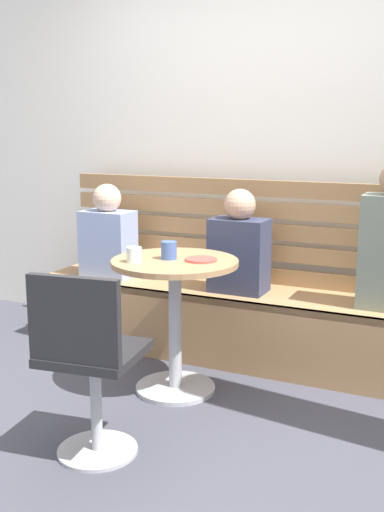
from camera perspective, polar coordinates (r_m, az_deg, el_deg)
name	(u,v)px	position (r m, az deg, el deg)	size (l,w,h in m)	color
ground	(143,441)	(3.01, -4.49, -16.63)	(8.00, 8.00, 0.00)	#42424C
back_wall	(265,124)	(4.15, 6.75, 11.97)	(5.20, 0.10, 2.90)	white
booth_bench	(238,323)	(3.92, 4.23, -6.21)	(2.70, 0.52, 0.44)	#A87C51
booth_backrest	(253,231)	(4.01, 5.60, 2.34)	(2.65, 0.04, 0.66)	#9A7249
cafe_table	(175,300)	(3.34, -1.58, -4.05)	(0.68, 0.68, 0.74)	#ADADB2
white_chair	(88,359)	(2.70, -9.58, -9.34)	(0.45, 0.45, 0.85)	#ADADB2
person_child_left	(239,247)	(3.77, 4.37, 0.83)	(0.34, 0.22, 0.63)	#333851
person_child_middle	(108,236)	(4.19, -7.74, 1.83)	(0.34, 0.22, 0.62)	#8C9EC6
cup_mug_blue	(169,250)	(3.30, -2.14, 0.53)	(0.08, 0.08, 0.10)	#3D5B9E
cup_glass_short	(134,255)	(3.23, -5.35, 0.12)	(0.08, 0.08, 0.08)	silver
plate_small	(201,260)	(3.26, 0.84, -0.33)	(0.17, 0.17, 0.01)	#DB4C42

